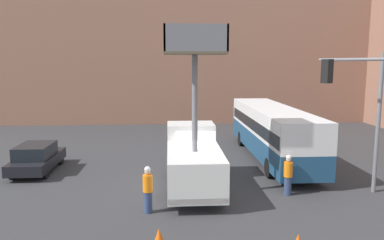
{
  "coord_description": "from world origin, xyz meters",
  "views": [
    {
      "loc": [
        -1.55,
        -16.53,
        5.69
      ],
      "look_at": [
        -0.48,
        0.85,
        3.08
      ],
      "focal_mm": 35.0,
      "sensor_mm": 36.0,
      "label": 1
    }
  ],
  "objects_px": {
    "road_worker_near_truck": "(148,190)",
    "traffic_cone_near_truck": "(159,239)",
    "road_worker_directing": "(288,175)",
    "utility_truck": "(193,156)",
    "parked_car_curbside": "(37,158)",
    "traffic_light_pole": "(362,100)",
    "city_bus": "(272,129)"
  },
  "relations": [
    {
      "from": "road_worker_near_truck",
      "to": "traffic_cone_near_truck",
      "type": "height_order",
      "value": "road_worker_near_truck"
    },
    {
      "from": "road_worker_near_truck",
      "to": "road_worker_directing",
      "type": "relative_size",
      "value": 1.02
    },
    {
      "from": "utility_truck",
      "to": "traffic_cone_near_truck",
      "type": "bearing_deg",
      "value": -104.08
    },
    {
      "from": "road_worker_near_truck",
      "to": "parked_car_curbside",
      "type": "relative_size",
      "value": 0.43
    },
    {
      "from": "road_worker_near_truck",
      "to": "parked_car_curbside",
      "type": "xyz_separation_m",
      "value": [
        -6.22,
        5.99,
        -0.17
      ]
    },
    {
      "from": "traffic_light_pole",
      "to": "traffic_cone_near_truck",
      "type": "height_order",
      "value": "traffic_light_pole"
    },
    {
      "from": "city_bus",
      "to": "road_worker_directing",
      "type": "height_order",
      "value": "city_bus"
    },
    {
      "from": "traffic_light_pole",
      "to": "parked_car_curbside",
      "type": "bearing_deg",
      "value": 162.15
    },
    {
      "from": "parked_car_curbside",
      "to": "city_bus",
      "type": "bearing_deg",
      "value": 8.32
    },
    {
      "from": "city_bus",
      "to": "road_worker_directing",
      "type": "bearing_deg",
      "value": 155.52
    },
    {
      "from": "utility_truck",
      "to": "road_worker_near_truck",
      "type": "bearing_deg",
      "value": -125.02
    },
    {
      "from": "utility_truck",
      "to": "road_worker_directing",
      "type": "bearing_deg",
      "value": -15.2
    },
    {
      "from": "road_worker_near_truck",
      "to": "utility_truck",
      "type": "bearing_deg",
      "value": -52.29
    },
    {
      "from": "road_worker_directing",
      "to": "parked_car_curbside",
      "type": "bearing_deg",
      "value": 41.82
    },
    {
      "from": "utility_truck",
      "to": "city_bus",
      "type": "distance_m",
      "value": 7.26
    },
    {
      "from": "traffic_cone_near_truck",
      "to": "road_worker_near_truck",
      "type": "bearing_deg",
      "value": 99.63
    },
    {
      "from": "traffic_cone_near_truck",
      "to": "road_worker_directing",
      "type": "bearing_deg",
      "value": 39.57
    },
    {
      "from": "road_worker_near_truck",
      "to": "traffic_cone_near_truck",
      "type": "relative_size",
      "value": 2.73
    },
    {
      "from": "traffic_light_pole",
      "to": "parked_car_curbside",
      "type": "xyz_separation_m",
      "value": [
        -15.06,
        4.85,
        -3.44
      ]
    },
    {
      "from": "traffic_cone_near_truck",
      "to": "parked_car_curbside",
      "type": "height_order",
      "value": "parked_car_curbside"
    },
    {
      "from": "utility_truck",
      "to": "traffic_cone_near_truck",
      "type": "relative_size",
      "value": 10.68
    },
    {
      "from": "road_worker_directing",
      "to": "traffic_cone_near_truck",
      "type": "bearing_deg",
      "value": 101.04
    },
    {
      "from": "city_bus",
      "to": "traffic_light_pole",
      "type": "height_order",
      "value": "traffic_light_pole"
    },
    {
      "from": "utility_truck",
      "to": "road_worker_directing",
      "type": "height_order",
      "value": "utility_truck"
    },
    {
      "from": "road_worker_near_truck",
      "to": "road_worker_directing",
      "type": "xyz_separation_m",
      "value": [
        6.0,
        1.62,
        -0.02
      ]
    },
    {
      "from": "utility_truck",
      "to": "road_worker_near_truck",
      "type": "height_order",
      "value": "utility_truck"
    },
    {
      "from": "parked_car_curbside",
      "to": "traffic_cone_near_truck",
      "type": "bearing_deg",
      "value": -52.99
    },
    {
      "from": "utility_truck",
      "to": "traffic_cone_near_truck",
      "type": "xyz_separation_m",
      "value": [
        -1.42,
        -5.66,
        -1.24
      ]
    },
    {
      "from": "traffic_light_pole",
      "to": "road_worker_near_truck",
      "type": "relative_size",
      "value": 3.35
    },
    {
      "from": "road_worker_near_truck",
      "to": "road_worker_directing",
      "type": "bearing_deg",
      "value": -92.12
    },
    {
      "from": "road_worker_near_truck",
      "to": "parked_car_curbside",
      "type": "distance_m",
      "value": 8.64
    },
    {
      "from": "utility_truck",
      "to": "road_worker_near_truck",
      "type": "xyz_separation_m",
      "value": [
        -1.92,
        -2.73,
        -0.63
      ]
    }
  ]
}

